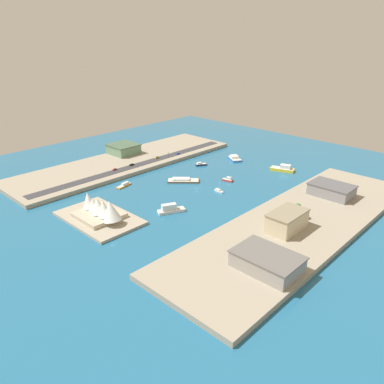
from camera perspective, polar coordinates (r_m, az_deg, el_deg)
name	(u,v)px	position (r m, az deg, el deg)	size (l,w,h in m)	color
ground_plane	(196,188)	(323.32, 0.68, 0.55)	(440.00, 440.00, 0.00)	#23668E
quay_west	(300,223)	(271.41, 16.04, -4.56)	(70.00, 240.00, 3.55)	#9E937F
quay_east	(126,162)	(392.19, -9.88, 4.54)	(70.00, 240.00, 3.55)	#9E937F
peninsula_point	(99,218)	(277.89, -13.83, -3.82)	(62.87, 38.81, 2.00)	#A89E89
road_strip	(139,164)	(375.67, -7.96, 4.14)	(10.73, 228.00, 0.15)	#38383D
barge_flat_brown	(183,180)	(338.06, -1.42, 1.79)	(27.14, 26.27, 3.23)	brown
patrol_launch_navy	(201,164)	(380.09, 1.38, 4.21)	(9.02, 11.91, 3.56)	#1E284C
ferry_yellow_fast	(283,169)	(374.71, 13.57, 3.45)	(24.60, 15.28, 6.50)	yellow
water_taxi_orange	(124,185)	(332.52, -10.21, 1.02)	(7.07, 16.24, 3.13)	orange
tugboat_red	(228,180)	(340.77, 5.44, 1.88)	(11.20, 6.02, 4.04)	red
ferry_white_commuter	(171,209)	(279.88, -3.26, -2.61)	(14.58, 21.47, 6.74)	silver
sailboat_small_white	(219,191)	(316.71, 4.09, 0.21)	(9.63, 2.70, 10.34)	white
catamaran_blue	(235,158)	(400.88, 6.47, 5.10)	(20.64, 18.02, 4.10)	blue
warehouse_low_gray	(331,190)	(318.41, 20.32, 0.31)	(32.97, 22.34, 9.41)	gray
office_block_beige	(287,221)	(253.50, 14.13, -4.25)	(17.05, 28.78, 12.97)	#C6B793
carpark_squat_concrete	(267,261)	(212.08, 11.27, -10.24)	(36.13, 24.70, 9.50)	gray
terminal_long_green	(123,149)	(413.08, -10.33, 6.44)	(29.00, 27.67, 10.17)	slate
hatchback_blue	(178,154)	(404.23, -2.11, 5.82)	(1.99, 4.69, 1.60)	black
taxi_yellow_cab	(157,158)	(392.06, -5.31, 5.20)	(1.93, 4.78, 1.76)	black
suv_black	(132,165)	(373.78, -9.09, 4.11)	(2.04, 5.06, 1.61)	black
pickup_red	(115,169)	(363.36, -11.59, 3.37)	(1.99, 4.49, 1.47)	black
traffic_light_waterfront	(168,154)	(390.43, -3.59, 5.69)	(0.36, 0.36, 6.50)	black
opera_landmark	(101,209)	(272.12, -13.64, -2.52)	(41.28, 28.07, 17.90)	#BCAD93
park_tree_cluster	(301,210)	(274.09, 16.08, -2.69)	(12.42, 13.77, 8.63)	brown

